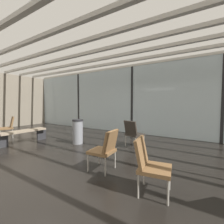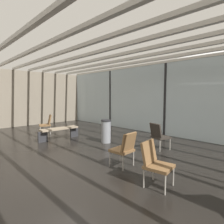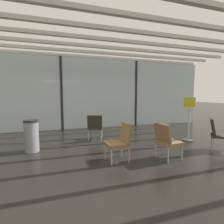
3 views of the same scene
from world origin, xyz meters
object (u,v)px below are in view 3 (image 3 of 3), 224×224
parked_airplane (51,85)px  info_sign (189,121)px  lounge_chair_2 (166,139)px  trash_bin (32,136)px  lounge_chair_4 (218,132)px  lounge_chair_0 (120,139)px  lounge_chair_3 (95,126)px

parked_airplane → info_sign: parked_airplane is taller
lounge_chair_2 → trash_bin: size_ratio=1.01×
parked_airplane → lounge_chair_4: size_ratio=14.90×
lounge_chair_2 → lounge_chair_0: bearing=66.5°
lounge_chair_3 → lounge_chair_0: bearing=113.4°
lounge_chair_0 → trash_bin: size_ratio=1.01×
lounge_chair_2 → info_sign: (1.68, 1.17, 0.18)m
parked_airplane → lounge_chair_3: parked_airplane is taller
info_sign → lounge_chair_4: bearing=-85.4°
trash_bin → info_sign: (4.77, -0.36, 0.25)m
lounge_chair_4 → trash_bin: 5.04m
lounge_chair_2 → lounge_chair_3: 2.49m
lounge_chair_4 → trash_bin: lounge_chair_4 is taller
lounge_chair_0 → lounge_chair_4: (2.80, -0.11, 0.00)m
lounge_chair_3 → lounge_chair_4: (3.01, -1.99, 0.00)m
lounge_chair_2 → lounge_chair_4: 1.77m
info_sign → lounge_chair_0: bearing=-161.8°
lounge_chair_0 → trash_bin: bearing=-125.4°
lounge_chair_0 → info_sign: bearing=104.1°
lounge_chair_0 → lounge_chair_4: same height
lounge_chair_4 → lounge_chair_2: bearing=138.1°
info_sign → lounge_chair_2: bearing=-145.2°
trash_bin → lounge_chair_2: bearing=-26.3°
lounge_chair_0 → lounge_chair_2: (1.04, -0.28, 0.00)m
lounge_chair_0 → lounge_chair_2: bearing=71.1°
parked_airplane → trash_bin: bearing=-91.0°
parked_airplane → lounge_chair_2: bearing=-73.3°
info_sign → trash_bin: bearing=175.7°
parked_airplane → lounge_chair_4: (4.71, -9.65, -1.74)m
parked_airplane → lounge_chair_2: (2.95, -9.82, -1.74)m
lounge_chair_3 → trash_bin: lounge_chair_3 is taller
lounge_chair_2 → lounge_chair_3: bearing=21.4°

